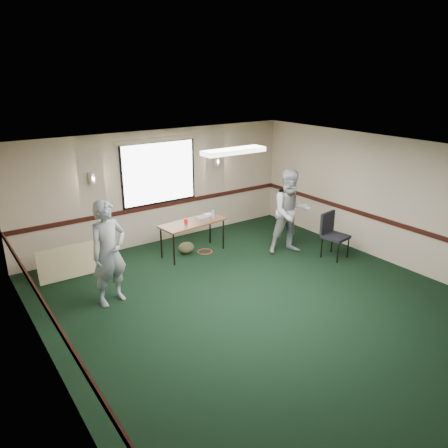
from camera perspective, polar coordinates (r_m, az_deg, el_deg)
ground at (r=7.90m, az=5.49°, el=-10.85°), size 8.00×8.00×0.00m
room_shell at (r=8.87m, az=-3.04°, el=3.77°), size 8.00×8.02×8.00m
folding_table at (r=9.83m, az=-4.10°, el=-0.03°), size 1.58×0.77×0.76m
projector at (r=9.89m, az=-2.80°, el=0.74°), size 0.27×0.23×0.09m
game_console at (r=10.20m, az=-2.11°, el=1.21°), size 0.21×0.18×0.05m
red_cup at (r=9.68m, az=-5.00°, el=0.36°), size 0.08×0.08×0.12m
water_bottle at (r=9.98m, az=-1.45°, el=1.26°), size 0.06×0.06×0.20m
duffel_bag at (r=10.04m, az=-4.96°, el=-3.11°), size 0.44×0.38×0.27m
cable_coil at (r=10.13m, az=-2.50°, el=-3.62°), size 0.42×0.42×0.02m
folded_table at (r=9.34m, az=-19.36°, el=-4.66°), size 1.30×0.21×0.66m
conference_chair at (r=9.99m, az=13.94°, el=-0.94°), size 0.57×0.59×1.01m
person_left at (r=7.91m, az=-14.82°, el=-3.68°), size 0.78×0.60×1.91m
person_right at (r=9.91m, az=8.71°, el=1.55°), size 1.13×1.01×1.93m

